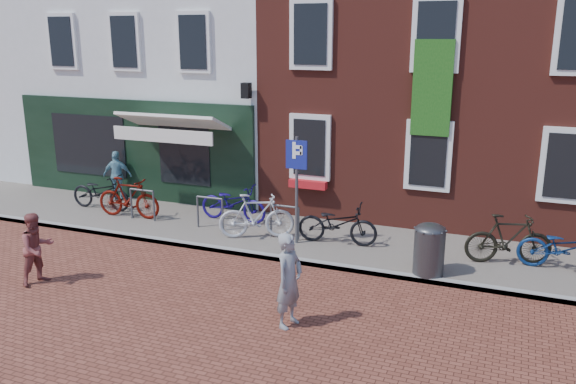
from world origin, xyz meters
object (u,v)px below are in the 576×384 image
at_px(parking_sign, 297,172).
at_px(bicycle_1, 129,198).
at_px(bicycle_4, 338,223).
at_px(bicycle_6, 566,248).
at_px(bicycle_3, 256,216).
at_px(bicycle_5, 509,239).
at_px(litter_bin, 429,246).
at_px(bicycle_2, 233,203).
at_px(cafe_person, 118,175).
at_px(boy, 37,248).
at_px(woman, 289,280).
at_px(bicycle_0, 101,192).

xyz_separation_m(parking_sign, bicycle_1, (-4.83, 0.23, -1.15)).
distance_m(bicycle_4, bicycle_6, 4.81).
relative_size(bicycle_3, bicycle_5, 1.00).
distance_m(litter_bin, bicycle_2, 5.52).
height_order(cafe_person, bicycle_4, cafe_person).
bearing_deg(boy, woman, -71.91).
relative_size(woman, bicycle_3, 0.91).
xyz_separation_m(parking_sign, bicycle_6, (5.70, 0.48, -1.20)).
relative_size(parking_sign, bicycle_3, 1.40).
height_order(parking_sign, bicycle_1, parking_sign).
relative_size(bicycle_1, bicycle_6, 0.97).
height_order(parking_sign, bicycle_6, parking_sign).
xyz_separation_m(bicycle_0, bicycle_4, (6.91, -0.27, 0.00)).
bearing_deg(bicycle_3, bicycle_1, 62.28).
bearing_deg(woman, bicycle_1, 70.34).
relative_size(litter_bin, bicycle_2, 0.61).
bearing_deg(boy, bicycle_1, 27.22).
relative_size(bicycle_1, bicycle_2, 0.97).
height_order(litter_bin, bicycle_1, litter_bin).
height_order(boy, bicycle_4, boy).
distance_m(bicycle_2, bicycle_4, 3.09).
bearing_deg(cafe_person, woman, 128.81).
distance_m(bicycle_0, bicycle_5, 10.62).
bearing_deg(bicycle_4, cafe_person, 75.27).
bearing_deg(woman, bicycle_3, 44.64).
relative_size(bicycle_3, bicycle_4, 0.97).
bearing_deg(woman, boy, 104.58).
bearing_deg(boy, parking_sign, -30.74).
bearing_deg(bicycle_0, bicycle_3, -97.10).
xyz_separation_m(bicycle_0, bicycle_2, (3.90, 0.39, 0.00)).
distance_m(cafe_person, bicycle_3, 5.43).
bearing_deg(woman, cafe_person, 67.71).
distance_m(bicycle_0, bicycle_1, 1.24).
bearing_deg(cafe_person, bicycle_5, 157.82).
relative_size(parking_sign, bicycle_0, 1.35).
bearing_deg(bicycle_1, cafe_person, 40.99).
xyz_separation_m(bicycle_1, bicycle_6, (10.52, 0.25, -0.05)).
height_order(litter_bin, cafe_person, cafe_person).
height_order(bicycle_1, bicycle_2, bicycle_1).
bearing_deg(bicycle_5, parking_sign, 79.59).
bearing_deg(bicycle_2, boy, 159.65).
relative_size(parking_sign, boy, 1.73).
bearing_deg(bicycle_2, parking_sign, -113.17).
xyz_separation_m(bicycle_3, bicycle_6, (6.71, 0.49, -0.05)).
bearing_deg(cafe_person, litter_bin, 149.90).
bearing_deg(bicycle_6, woman, 134.69).
bearing_deg(woman, litter_bin, -20.55).
relative_size(boy, bicycle_2, 0.78).
bearing_deg(litter_bin, bicycle_6, 24.86).
bearing_deg(bicycle_0, bicycle_6, -90.87).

